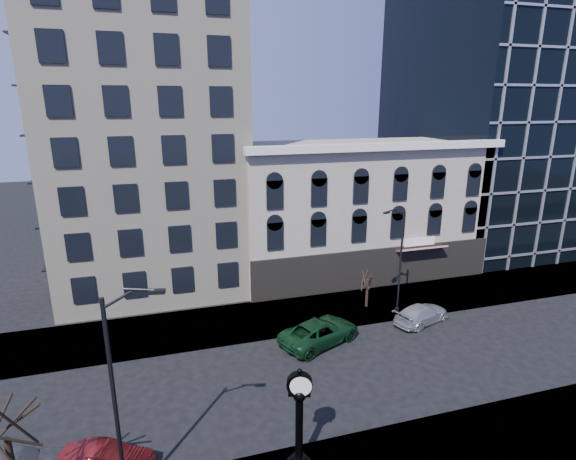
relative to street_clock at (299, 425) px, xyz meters
name	(u,v)px	position (x,y,z in m)	size (l,w,h in m)	color
ground	(275,385)	(0.59, 6.36, -2.40)	(160.00, 160.00, 0.00)	black
sidewalk_far	(247,321)	(0.59, 14.36, -2.34)	(160.00, 6.00, 0.12)	gray
cream_tower	(139,54)	(-5.52, 25.24, 16.92)	(15.90, 15.40, 42.50)	beige
victorian_row	(354,208)	(12.59, 22.25, 3.60)	(22.60, 11.19, 12.50)	#AFA290
glass_office	(503,117)	(32.59, 27.26, 11.60)	(20.00, 20.15, 28.00)	black
street_clock	(299,425)	(0.00, 0.00, 0.00)	(1.14, 1.14, 5.04)	black
street_lamp_near	(127,343)	(-6.49, 0.22, 4.90)	(2.44, 0.74, 9.51)	black
street_lamp_far	(397,234)	(11.32, 12.14, 4.11)	(2.10, 0.96, 8.47)	black
bare_tree_near	(2,416)	(-10.68, -0.16, 3.05)	(4.10, 4.10, 7.05)	black
bare_tree_far	(368,274)	(10.11, 13.96, 0.44)	(2.11, 2.11, 3.62)	black
car_far_a	(320,332)	(4.70, 10.02, -1.59)	(2.67, 5.79, 1.61)	#143F1E
car_far_b	(422,314)	(12.89, 10.59, -1.71)	(1.92, 4.71, 1.37)	#A5A8AD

